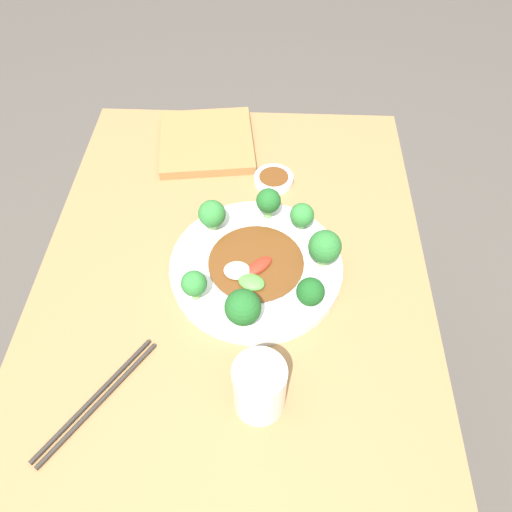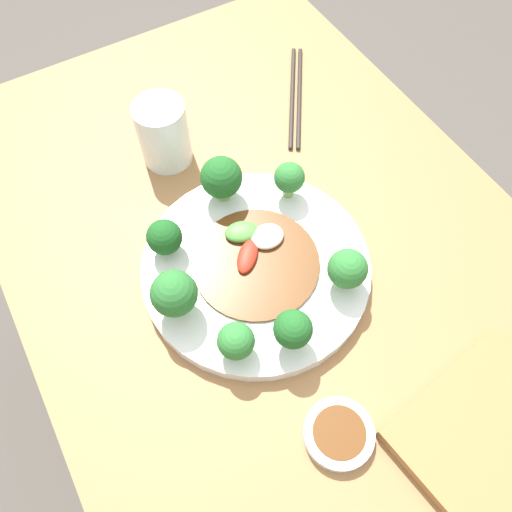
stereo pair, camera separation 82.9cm
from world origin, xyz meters
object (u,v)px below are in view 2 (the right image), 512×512
(broccoli_northwest, at_px, (289,178))
(stirfry_center, at_px, (255,254))
(drinking_glass, at_px, (163,133))
(broccoli_south, at_px, (174,294))
(broccoli_northeast, at_px, (347,269))
(sauce_dish, at_px, (339,433))
(plate, at_px, (256,267))
(broccoli_southeast, at_px, (236,341))
(chopsticks, at_px, (296,96))
(broccoli_west, at_px, (221,178))
(broccoli_southwest, at_px, (165,237))
(cutting_board, at_px, (509,453))
(broccoli_east, at_px, (293,330))

(broccoli_northwest, distance_m, stirfry_center, 0.12)
(broccoli_northwest, xyz_separation_m, drinking_glass, (-0.17, -0.11, -0.01))
(broccoli_south, bearing_deg, drinking_glass, 158.04)
(broccoli_northeast, bearing_deg, sauce_dish, -36.20)
(plate, relative_size, broccoli_southeast, 5.77)
(broccoli_southeast, distance_m, sauce_dish, 0.16)
(broccoli_northeast, height_order, chopsticks, broccoli_northeast)
(broccoli_west, distance_m, broccoli_northeast, 0.21)
(broccoli_northeast, xyz_separation_m, stirfry_center, (-0.09, -0.08, -0.03))
(broccoli_northwest, bearing_deg, broccoli_west, -118.50)
(broccoli_northwest, xyz_separation_m, broccoli_south, (0.08, -0.21, 0.01))
(plate, distance_m, broccoli_southeast, 0.13)
(chopsticks, bearing_deg, broccoli_southeast, -41.66)
(broccoli_northwest, distance_m, broccoli_southwest, 0.19)
(broccoli_southwest, height_order, cutting_board, broccoli_southwest)
(broccoli_northeast, relative_size, broccoli_south, 0.86)
(broccoli_northeast, bearing_deg, chopsticks, 156.92)
(broccoli_southeast, height_order, broccoli_southwest, broccoli_southwest)
(broccoli_northwest, relative_size, broccoli_southwest, 1.08)
(drinking_glass, bearing_deg, broccoli_southwest, -24.58)
(broccoli_northwest, distance_m, broccoli_southeast, 0.24)
(broccoli_south, relative_size, drinking_glass, 0.71)
(plate, height_order, drinking_glass, drinking_glass)
(broccoli_west, relative_size, drinking_glass, 0.69)
(broccoli_east, relative_size, cutting_board, 0.27)
(broccoli_southwest, xyz_separation_m, stirfry_center, (0.07, 0.10, -0.03))
(broccoli_south, bearing_deg, broccoli_southwest, 163.42)
(chopsticks, relative_size, cutting_board, 0.87)
(stirfry_center, bearing_deg, broccoli_northwest, 124.95)
(plate, bearing_deg, stirfry_center, 156.06)
(broccoli_northeast, relative_size, broccoli_east, 0.98)
(broccoli_east, xyz_separation_m, sauce_dish, (0.12, -0.01, -0.05))
(drinking_glass, relative_size, chopsticks, 0.50)
(broccoli_east, height_order, stirfry_center, broccoli_east)
(broccoli_northwest, bearing_deg, broccoli_southwest, -91.03)
(broccoli_northeast, xyz_separation_m, chopsticks, (-0.33, 0.14, -0.05))
(cutting_board, bearing_deg, broccoli_northwest, -176.27)
(broccoli_east, height_order, broccoli_southwest, broccoli_east)
(stirfry_center, xyz_separation_m, chopsticks, (-0.24, 0.22, -0.02))
(broccoli_southwest, height_order, drinking_glass, drinking_glass)
(broccoli_east, height_order, broccoli_southeast, broccoli_east)
(broccoli_west, xyz_separation_m, sauce_dish, (0.35, -0.04, -0.05))
(plate, bearing_deg, broccoli_southwest, -130.73)
(broccoli_south, height_order, chopsticks, broccoli_south)
(broccoli_southeast, distance_m, chopsticks, 0.46)
(sauce_dish, relative_size, cutting_board, 0.34)
(plate, xyz_separation_m, broccoli_west, (-0.12, 0.02, 0.05))
(broccoli_east, bearing_deg, cutting_board, 31.80)
(stirfry_center, distance_m, drinking_glass, 0.24)
(broccoli_south, bearing_deg, cutting_board, 35.50)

